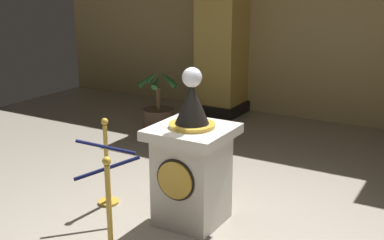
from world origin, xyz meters
TOP-DOWN VIEW (x-y plane):
  - back_wall at (0.00, 5.05)m, footprint 11.88×0.16m
  - pedestal_clock at (-0.11, 0.42)m, footprint 0.79×0.79m
  - stanchion_near at (-1.17, 0.31)m, footprint 0.24×0.24m
  - stanchion_far at (-0.36, -0.62)m, footprint 0.24×0.24m
  - velvet_rope at (-0.76, -0.15)m, footprint 0.90×0.90m
  - column_left at (-1.90, 4.58)m, footprint 0.93×0.93m
  - potted_palm_left at (-2.20, 2.88)m, footprint 0.69×0.67m

SIDE VIEW (x-z plane):
  - potted_palm_left at x=-2.20m, z-range -0.24..0.84m
  - stanchion_far at x=-0.36m, z-range -0.15..0.86m
  - stanchion_near at x=-1.17m, z-range -0.15..0.87m
  - pedestal_clock at x=-0.11m, z-range -0.19..1.48m
  - velvet_rope at x=-0.76m, z-range 0.68..0.90m
  - column_left at x=-1.90m, z-range -0.01..3.82m
  - back_wall at x=0.00m, z-range 0.00..3.99m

